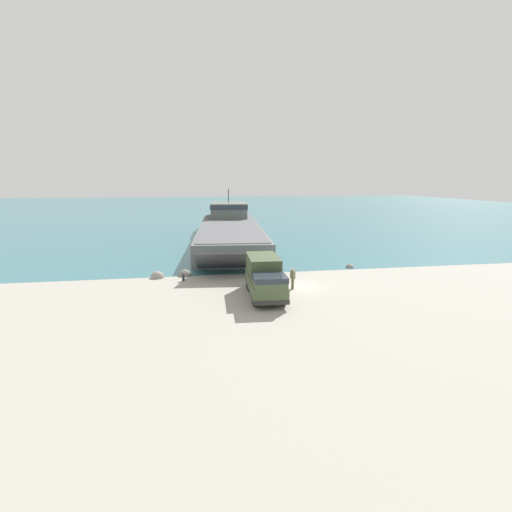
{
  "coord_description": "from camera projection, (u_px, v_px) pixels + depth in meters",
  "views": [
    {
      "loc": [
        -9.0,
        -31.8,
        8.97
      ],
      "look_at": [
        -2.89,
        2.83,
        2.24
      ],
      "focal_mm": 28.0,
      "sensor_mm": 36.0,
      "label": 1
    }
  ],
  "objects": [
    {
      "name": "water_surface",
      "position": [
        214.0,
        209.0,
        126.36
      ],
      "size": [
        240.0,
        180.0,
        0.01
      ],
      "primitive_type": "cube",
      "color": "#336B75",
      "rests_on": "ground_plane"
    },
    {
      "name": "moored_boat_a",
      "position": [
        227.0,
        213.0,
        102.06
      ],
      "size": [
        6.67,
        4.72,
        1.61
      ],
      "rotation": [
        0.0,
        0.0,
        1.19
      ],
      "color": "#B7BABF",
      "rests_on": "ground_plane"
    },
    {
      "name": "shoreline_rock_a",
      "position": [
        350.0,
        268.0,
        41.43
      ],
      "size": [
        0.81,
        0.81,
        0.81
      ],
      "primitive_type": "sphere",
      "color": "gray",
      "rests_on": "ground_plane"
    },
    {
      "name": "ground_plane",
      "position": [
        295.0,
        287.0,
        33.98
      ],
      "size": [
        240.0,
        240.0,
        0.0
      ],
      "primitive_type": "plane",
      "color": "#9E998E"
    },
    {
      "name": "shoreline_rock_c",
      "position": [
        158.0,
        278.0,
        37.12
      ],
      "size": [
        1.25,
        1.25,
        1.25
      ],
      "primitive_type": "sphere",
      "color": "gray",
      "rests_on": "ground_plane"
    },
    {
      "name": "landing_craft",
      "position": [
        230.0,
        228.0,
        60.55
      ],
      "size": [
        11.93,
        41.68,
        7.44
      ],
      "rotation": [
        0.0,
        0.0,
        -0.09
      ],
      "color": "#56605B",
      "rests_on": "ground_plane"
    },
    {
      "name": "military_truck",
      "position": [
        265.0,
        277.0,
        31.01
      ],
      "size": [
        2.9,
        7.28,
        2.99
      ],
      "rotation": [
        0.0,
        0.0,
        -1.63
      ],
      "color": "#475638",
      "rests_on": "ground_plane"
    },
    {
      "name": "shoreline_rock_b",
      "position": [
        185.0,
        276.0,
        37.93
      ],
      "size": [
        1.19,
        1.19,
        1.19
      ],
      "primitive_type": "sphere",
      "color": "gray",
      "rests_on": "ground_plane"
    },
    {
      "name": "soldier_on_ramp",
      "position": [
        293.0,
        277.0,
        33.17
      ],
      "size": [
        0.36,
        0.49,
        1.79
      ],
      "rotation": [
        0.0,
        0.0,
        3.46
      ],
      "color": "#6B664C",
      "rests_on": "ground_plane"
    },
    {
      "name": "mooring_bollard",
      "position": [
        183.0,
        277.0,
        35.85
      ],
      "size": [
        0.29,
        0.29,
        0.74
      ],
      "color": "#333338",
      "rests_on": "ground_plane"
    }
  ]
}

